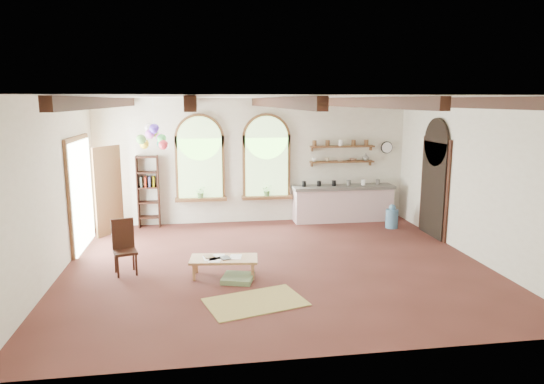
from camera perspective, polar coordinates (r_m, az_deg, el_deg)
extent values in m
plane|color=#5C2C25|center=(9.52, 0.45, -8.52)|extent=(8.00, 8.00, 0.00)
cube|color=brown|center=(12.43, -8.45, 2.81)|extent=(1.24, 0.08, 1.64)
cylinder|color=brown|center=(12.35, -8.54, 6.26)|extent=(1.24, 0.08, 1.24)
cube|color=#8FB86E|center=(12.39, -8.45, 2.78)|extent=(1.10, 0.04, 1.50)
cube|color=brown|center=(12.47, -8.35, -0.85)|extent=(1.30, 0.28, 0.08)
cube|color=brown|center=(12.55, -0.65, 3.00)|extent=(1.24, 0.08, 1.64)
cylinder|color=brown|center=(12.47, -0.66, 6.41)|extent=(1.24, 0.08, 1.24)
cube|color=#8FB86E|center=(12.51, -0.63, 2.97)|extent=(1.10, 0.04, 1.50)
cube|color=brown|center=(12.59, -0.59, -0.62)|extent=(1.30, 0.28, 0.08)
cube|color=brown|center=(11.15, -21.58, -0.30)|extent=(0.10, 1.90, 2.50)
cube|color=black|center=(11.86, 18.47, 0.27)|extent=(0.10, 1.30, 2.40)
cube|color=silver|center=(12.92, 8.33, -1.48)|extent=(2.60, 0.55, 0.86)
cube|color=slate|center=(12.83, 8.38, 0.57)|extent=(2.68, 0.62, 0.08)
cube|color=brown|center=(12.90, 8.23, 3.55)|extent=(1.70, 0.24, 0.04)
cube|color=brown|center=(12.86, 8.28, 5.32)|extent=(1.70, 0.24, 0.04)
cylinder|color=black|center=(13.34, 13.35, 5.12)|extent=(0.32, 0.04, 0.32)
cube|color=#341910|center=(12.49, -15.50, 0.02)|extent=(0.03, 0.32, 1.80)
cube|color=#341910|center=(12.44, -13.21, 0.08)|extent=(0.03, 0.32, 1.80)
cube|color=#AC754E|center=(8.86, -5.68, -7.86)|extent=(1.26, 0.69, 0.04)
cube|color=#AC754E|center=(8.78, -9.17, -9.30)|extent=(0.05, 0.05, 0.30)
cube|color=#AC754E|center=(8.71, -2.29, -9.33)|extent=(0.05, 0.05, 0.30)
cube|color=#AC754E|center=(9.14, -8.87, -8.46)|extent=(0.05, 0.05, 0.30)
cube|color=#AC754E|center=(9.08, -2.28, -8.47)|extent=(0.05, 0.05, 0.30)
cube|color=#341910|center=(9.29, -16.89, -6.78)|extent=(0.49, 0.49, 0.05)
cube|color=#341910|center=(9.38, -17.14, -4.75)|extent=(0.39, 0.15, 0.59)
cube|color=tan|center=(7.84, -1.95, -12.81)|extent=(1.71, 1.31, 0.02)
cube|color=gray|center=(8.71, -4.04, -10.09)|extent=(0.65, 0.65, 0.09)
cylinder|color=#5488B4|center=(13.18, 11.68, -2.23)|extent=(0.31, 0.31, 0.47)
sphere|color=#5488B4|center=(13.12, 11.73, -1.02)|extent=(0.17, 0.17, 0.17)
cylinder|color=#5488B4|center=(12.47, 13.91, -3.07)|extent=(0.31, 0.31, 0.46)
sphere|color=#5488B4|center=(12.41, 13.97, -1.79)|extent=(0.16, 0.16, 0.16)
cylinder|color=white|center=(11.22, -13.77, 8.57)|extent=(0.01, 0.01, 0.85)
sphere|color=#208D77|center=(11.31, -12.86, 5.56)|extent=(0.22, 0.22, 0.22)
sphere|color=#F953F6|center=(11.44, -13.00, 6.21)|extent=(0.22, 0.22, 0.22)
sphere|color=#94D82D|center=(11.55, -13.74, 6.81)|extent=(0.22, 0.22, 0.22)
sphere|color=silver|center=(11.36, -14.22, 7.34)|extent=(0.22, 0.22, 0.22)
sphere|color=yellow|center=(11.33, -14.78, 5.48)|extent=(0.22, 0.22, 0.22)
sphere|color=#62BB50|center=(11.15, -15.15, 6.00)|extent=(0.22, 0.22, 0.22)
sphere|color=#ED71F1|center=(11.11, -14.16, 6.65)|extent=(0.22, 0.22, 0.22)
sphere|color=#5933D8|center=(11.00, -13.68, 7.26)|extent=(0.22, 0.22, 0.22)
sphere|color=#D9303F|center=(11.02, -12.66, 5.43)|extent=(0.22, 0.22, 0.22)
sphere|color=#53ED68|center=(11.21, -12.86, 6.12)|extent=(0.22, 0.22, 0.22)
imported|color=olive|center=(8.91, -7.95, -7.57)|extent=(0.19, 0.24, 0.02)
cube|color=black|center=(8.84, -5.52, -7.71)|extent=(0.22, 0.27, 0.01)
imported|color=#598C4C|center=(12.41, -8.37, -0.01)|extent=(0.27, 0.23, 0.30)
imported|color=#598C4C|center=(12.53, -0.57, 0.20)|extent=(0.27, 0.23, 0.30)
imported|color=white|center=(12.70, 4.99, 3.82)|extent=(0.12, 0.10, 0.10)
imported|color=beige|center=(12.79, 6.52, 3.83)|extent=(0.10, 0.10, 0.09)
imported|color=beige|center=(12.88, 8.02, 3.75)|extent=(0.22, 0.22, 0.05)
imported|color=#8C664C|center=(12.99, 9.51, 3.78)|extent=(0.20, 0.20, 0.06)
imported|color=slate|center=(13.09, 10.98, 4.07)|extent=(0.18, 0.18, 0.19)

